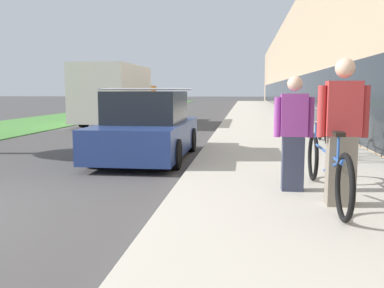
% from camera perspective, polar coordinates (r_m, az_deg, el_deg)
% --- Properties ---
extents(sidewalk_slab, '(3.94, 70.00, 0.12)m').
position_cam_1_polar(sidewalk_slab, '(25.40, 9.20, 3.70)').
color(sidewalk_slab, '#BCB5A5').
rests_on(sidewalk_slab, ground).
extents(storefront_facade, '(10.01, 70.00, 7.05)m').
position_cam_1_polar(storefront_facade, '(34.33, 20.77, 9.97)').
color(storefront_facade, tan).
rests_on(storefront_facade, ground).
extents(lawn_strip, '(4.72, 70.00, 0.03)m').
position_cam_1_polar(lawn_strip, '(31.00, -11.55, 4.17)').
color(lawn_strip, '#478438').
rests_on(lawn_strip, ground).
extents(tandem_bicycle, '(0.52, 2.92, 0.95)m').
position_cam_1_polar(tandem_bicycle, '(5.93, 17.44, -3.01)').
color(tandem_bicycle, black).
rests_on(tandem_bicycle, sidewalk_slab).
extents(person_rider, '(0.61, 0.24, 1.80)m').
position_cam_1_polar(person_rider, '(5.52, 19.41, 1.44)').
color(person_rider, '#756B5B').
rests_on(person_rider, sidewalk_slab).
extents(person_bystander, '(0.55, 0.21, 1.62)m').
position_cam_1_polar(person_bystander, '(6.17, 13.38, 1.34)').
color(person_bystander, '#33384C').
rests_on(person_bystander, sidewalk_slab).
extents(bike_rack_hoop, '(0.05, 0.60, 0.84)m').
position_cam_1_polar(bike_rack_hoop, '(9.17, 19.83, 1.07)').
color(bike_rack_hoop, gray).
rests_on(bike_rack_hoop, sidewalk_slab).
extents(cruiser_bike_nearest, '(0.52, 1.87, 0.98)m').
position_cam_1_polar(cruiser_bike_nearest, '(10.00, 19.60, 0.95)').
color(cruiser_bike_nearest, black).
rests_on(cruiser_bike_nearest, sidewalk_slab).
extents(cruiser_bike_middle, '(0.52, 1.87, 0.93)m').
position_cam_1_polar(cruiser_bike_middle, '(12.33, 17.13, 2.04)').
color(cruiser_bike_middle, black).
rests_on(cruiser_bike_middle, sidewalk_slab).
extents(parked_sedan_curbside, '(1.91, 4.14, 1.59)m').
position_cam_1_polar(parked_sedan_curbside, '(9.68, -5.99, 2.04)').
color(parked_sedan_curbside, navy).
rests_on(parked_sedan_curbside, ground).
extents(moving_truck, '(2.30, 6.89, 2.63)m').
position_cam_1_polar(moving_truck, '(19.81, -9.89, 6.45)').
color(moving_truck, orange).
rests_on(moving_truck, ground).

